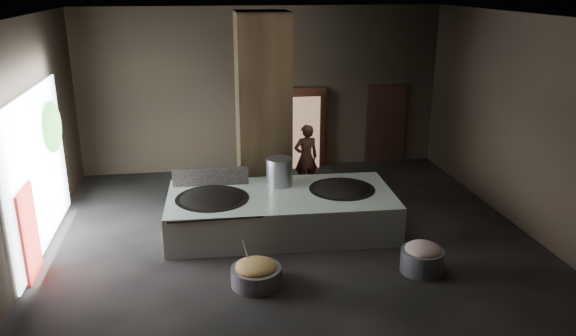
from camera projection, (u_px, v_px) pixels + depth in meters
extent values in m
cube|color=black|center=(289.00, 234.00, 12.06)|extent=(10.00, 9.00, 0.10)
cube|color=black|center=(289.00, 13.00, 10.59)|extent=(10.00, 9.00, 0.10)
cube|color=black|center=(262.00, 89.00, 15.58)|extent=(10.00, 0.10, 4.50)
cube|color=black|center=(348.00, 221.00, 7.07)|extent=(10.00, 0.10, 4.50)
cube|color=black|center=(25.00, 142.00, 10.55)|extent=(0.10, 9.00, 4.50)
cube|color=black|center=(520.00, 121.00, 12.10)|extent=(0.10, 9.00, 4.50)
cube|color=black|center=(263.00, 111.00, 13.06)|extent=(1.20, 1.20, 4.50)
cube|color=silver|center=(281.00, 212.00, 12.04)|extent=(4.88, 2.49, 0.83)
cube|color=black|center=(281.00, 194.00, 11.92)|extent=(4.68, 2.25, 0.03)
ellipsoid|color=black|center=(212.00, 202.00, 11.67)|extent=(1.51, 1.51, 0.42)
cylinder|color=black|center=(212.00, 199.00, 11.65)|extent=(1.54, 1.54, 0.05)
ellipsoid|color=black|center=(342.00, 193.00, 12.19)|extent=(1.40, 1.40, 0.39)
cylinder|color=black|center=(342.00, 190.00, 12.17)|extent=(1.43, 1.43, 0.05)
cylinder|color=#93959A|center=(279.00, 172.00, 12.34)|extent=(0.58, 0.58, 0.62)
cube|color=black|center=(211.00, 177.00, 12.33)|extent=(1.66, 0.13, 0.42)
imported|color=brown|center=(306.00, 158.00, 14.19)|extent=(0.68, 0.49, 1.74)
cylinder|color=slate|center=(256.00, 276.00, 9.92)|extent=(0.91, 0.91, 0.33)
ellipsoid|color=olive|center=(256.00, 267.00, 9.87)|extent=(0.74, 0.74, 0.23)
cylinder|color=#93959A|center=(247.00, 253.00, 9.92)|extent=(0.17, 0.34, 0.64)
cylinder|color=slate|center=(422.00, 261.00, 10.36)|extent=(1.03, 1.03, 0.43)
ellipsoid|color=#A47162|center=(423.00, 249.00, 10.29)|extent=(0.66, 0.66, 0.25)
cube|color=black|center=(305.00, 129.00, 16.04)|extent=(1.18, 0.08, 2.38)
cube|color=#8C6647|center=(305.00, 133.00, 15.77)|extent=(0.87, 0.04, 2.06)
cube|color=black|center=(386.00, 125.00, 16.41)|extent=(1.18, 0.08, 2.38)
cube|color=#8C6647|center=(375.00, 127.00, 16.46)|extent=(0.89, 0.04, 2.10)
cube|color=white|center=(38.00, 171.00, 10.96)|extent=(0.04, 4.20, 3.10)
cube|color=maroon|center=(30.00, 233.00, 10.00)|extent=(0.05, 0.90, 1.70)
ellipsoid|color=#194714|center=(52.00, 127.00, 11.82)|extent=(0.28, 1.10, 1.10)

